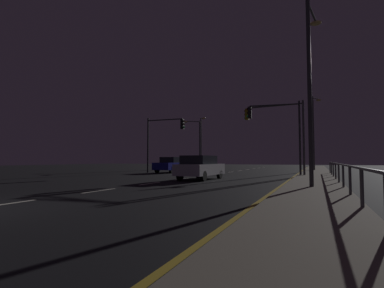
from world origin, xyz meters
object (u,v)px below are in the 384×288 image
Objects in this scene: traffic_light_overhead_east at (163,134)px; street_lamp_mid_block at (314,127)px; street_lamp_median at (311,75)px; street_lamp_across_street at (197,139)px; street_lamp_far_end at (201,138)px; car_oncoming at (172,164)px; car at (200,167)px; traffic_light_far_left at (277,123)px; traffic_light_near_left at (277,123)px.

street_lamp_mid_block is at bearing 37.47° from traffic_light_overhead_east.
street_lamp_median is 31.05m from street_lamp_across_street.
traffic_light_overhead_east is at bearing -142.53° from street_lamp_mid_block.
street_lamp_mid_block reaches higher than street_lamp_far_end.
street_lamp_mid_block reaches higher than car_oncoming.
street_lamp_mid_block is 1.12× the size of street_lamp_far_end.
traffic_light_far_left is (4.15, 6.30, 3.43)m from car.
street_lamp_median is at bearing -74.59° from traffic_light_far_left.
street_lamp_mid_block is 21.66m from street_lamp_median.
street_lamp_far_end is (-12.75, 15.94, 0.28)m from traffic_light_near_left.
traffic_light_near_left is 0.69× the size of street_lamp_mid_block.
traffic_light_far_left is 21.37m from street_lamp_across_street.
car is at bearing -110.79° from street_lamp_mid_block.
car is 19.73m from street_lamp_mid_block.
traffic_light_overhead_east is (-0.44, -0.97, 3.08)m from car_oncoming.
car_oncoming is 14.14m from street_lamp_far_end.
car_oncoming is 3.26m from traffic_light_overhead_east.
car is at bearing -52.32° from car_oncoming.
street_lamp_far_end is at bearing 111.37° from car.
traffic_light_overhead_east is at bearing 141.25° from street_lamp_median.
street_lamp_median is at bearing -74.23° from traffic_light_near_left.
traffic_light_near_left is 10.03m from street_lamp_median.
traffic_light_overhead_east is 17.40m from street_lamp_mid_block.
traffic_light_far_left is 12.05m from street_lamp_mid_block.
traffic_light_near_left is 12.36m from street_lamp_mid_block.
traffic_light_overhead_east is at bearing -114.51° from car_oncoming.
car is at bearing -47.03° from traffic_light_overhead_east.
traffic_light_overhead_east is at bearing 172.40° from traffic_light_near_left.
street_lamp_median is at bearing -42.02° from car_oncoming.
street_lamp_across_street is (-9.59, 22.66, 3.58)m from car.
street_lamp_far_end is at bearing -36.38° from street_lamp_across_street.
street_lamp_mid_block reaches higher than traffic_light_near_left.
traffic_light_far_left is at bearing -49.98° from street_lamp_across_street.
car_oncoming is at bearing -144.26° from street_lamp_mid_block.
street_lamp_mid_block reaches higher than street_lamp_median.
street_lamp_median is (13.83, -11.09, 1.24)m from traffic_light_overhead_east.
car_oncoming is at bearing 127.68° from car.
car is 0.77× the size of traffic_light_far_left.
car is 10.64m from traffic_light_overhead_east.
traffic_light_far_left is at bearing -5.94° from traffic_light_overhead_east.
street_lamp_median is at bearing -57.93° from street_lamp_across_street.
street_lamp_median is at bearing -27.89° from car.
street_lamp_far_end is at bearing 98.74° from car_oncoming.
traffic_light_near_left is at bearing -12.92° from car_oncoming.
street_lamp_far_end reaches higher than car_oncoming.
traffic_light_overhead_east is (-6.94, 7.45, 3.08)m from car.
street_lamp_median is (2.71, -9.61, 0.93)m from traffic_light_near_left.
street_lamp_far_end reaches higher than traffic_light_near_left.
street_lamp_median is at bearing -58.83° from street_lamp_far_end.
street_lamp_far_end reaches higher than traffic_light_overhead_east.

